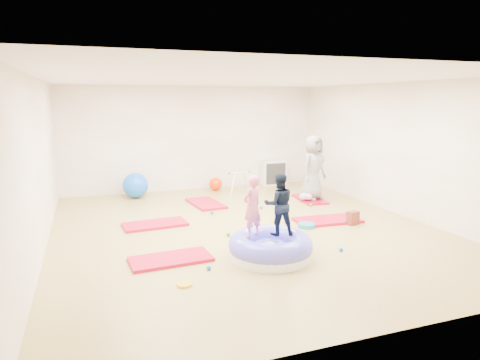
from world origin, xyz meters
name	(u,v)px	position (x,y,z in m)	size (l,w,h in m)	color
room	(245,156)	(0.00, 0.00, 1.40)	(7.01, 8.01, 2.81)	olive
gym_mat_front_left	(171,259)	(-1.65, -1.15, 0.03)	(1.23, 0.62, 0.05)	red
gym_mat_mid_left	(155,224)	(-1.59, 0.81, 0.03)	(1.22, 0.61, 0.05)	red
gym_mat_center_back	(206,203)	(-0.20, 2.14, 0.03)	(1.22, 0.61, 0.05)	red
gym_mat_right	(328,220)	(1.75, -0.09, 0.03)	(1.31, 0.65, 0.05)	red
gym_mat_rear_right	(310,199)	(2.33, 1.71, 0.02)	(1.09, 0.54, 0.05)	red
inflatable_cushion	(270,248)	(-0.16, -1.54, 0.16)	(1.32, 1.32, 0.42)	white
child_pink	(252,203)	(-0.42, -1.42, 0.87)	(0.35, 0.23, 0.97)	pink
child_navy	(279,201)	(0.01, -1.47, 0.87)	(0.48, 0.37, 0.98)	black
adult_caregiver	(313,168)	(2.36, 1.63, 0.82)	(0.76, 0.49, 1.55)	gray
infant	(306,196)	(2.14, 1.53, 0.15)	(0.33, 0.34, 0.20)	#9BAED2
ball_pit_balls	(275,218)	(0.81, 0.39, 0.04)	(3.82, 3.84, 0.07)	blue
exercise_ball_blue	(135,185)	(-1.67, 3.41, 0.32)	(0.64, 0.64, 0.64)	blue
exercise_ball_orange	(216,184)	(0.48, 3.60, 0.18)	(0.36, 0.36, 0.36)	#EA3000
infant_play_gym	(239,179)	(0.97, 3.05, 0.38)	(0.74, 0.71, 0.57)	silver
cube_shelf	(274,173)	(2.29, 3.79, 0.35)	(0.70, 0.35, 0.70)	silver
balance_disc	(307,225)	(1.16, -0.30, 0.04)	(0.34, 0.34, 0.08)	teal
backpack	(353,218)	(2.10, -0.45, 0.13)	(0.23, 0.14, 0.27)	#C2482C
yellow_toy	(184,284)	(-1.65, -2.10, 0.02)	(0.21, 0.21, 0.03)	yellow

